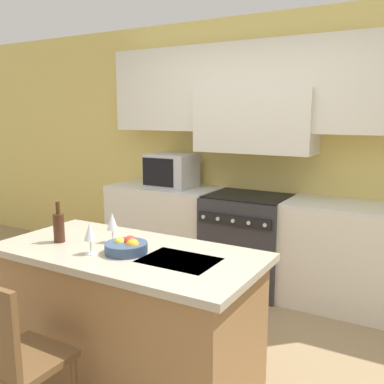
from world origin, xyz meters
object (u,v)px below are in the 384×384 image
at_px(island_chair, 11,354).
at_px(wine_bottle, 59,227).
at_px(wine_glass_far, 112,222).
at_px(fruit_bowl, 127,247).
at_px(wine_glass_near, 90,232).
at_px(range_stove, 247,241).
at_px(microwave, 171,170).

bearing_deg(island_chair, wine_bottle, 116.46).
bearing_deg(wine_glass_far, fruit_bowl, -29.92).
relative_size(island_chair, wine_glass_near, 4.69).
relative_size(range_stove, wine_glass_near, 4.74).
distance_m(wine_bottle, wine_glass_near, 0.36).
height_order(island_chair, wine_glass_near, wine_glass_near).
relative_size(island_chair, wine_bottle, 3.41).
relative_size(microwave, fruit_bowl, 1.86).
relative_size(wine_bottle, wine_glass_far, 1.37).
bearing_deg(fruit_bowl, range_stove, 89.22).
bearing_deg(range_stove, wine_bottle, -106.28).
distance_m(wine_bottle, wine_glass_far, 0.36).
bearing_deg(wine_glass_near, range_stove, 84.14).
bearing_deg(wine_glass_far, wine_bottle, -151.19).
xyz_separation_m(wine_bottle, wine_glass_far, (0.31, 0.17, 0.03)).
height_order(wine_bottle, wine_glass_far, wine_bottle).
height_order(wine_glass_near, wine_glass_far, same).
relative_size(island_chair, fruit_bowl, 3.55).
bearing_deg(wine_glass_near, microwave, 109.31).
height_order(microwave, wine_glass_near, microwave).
bearing_deg(island_chair, wine_glass_far, 91.19).
distance_m(island_chair, wine_glass_far, 0.97).
relative_size(wine_glass_far, fruit_bowl, 0.76).
bearing_deg(fruit_bowl, island_chair, -105.92).
bearing_deg(microwave, wine_glass_far, -69.31).
height_order(wine_bottle, wine_glass_near, wine_bottle).
height_order(microwave, wine_bottle, microwave).
xyz_separation_m(microwave, wine_bottle, (0.35, -1.92, -0.13)).
xyz_separation_m(island_chair, wine_glass_far, (-0.02, 0.83, 0.50)).
relative_size(range_stove, wine_bottle, 3.45).
height_order(range_stove, microwave, microwave).
height_order(range_stove, fruit_bowl, fruit_bowl).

